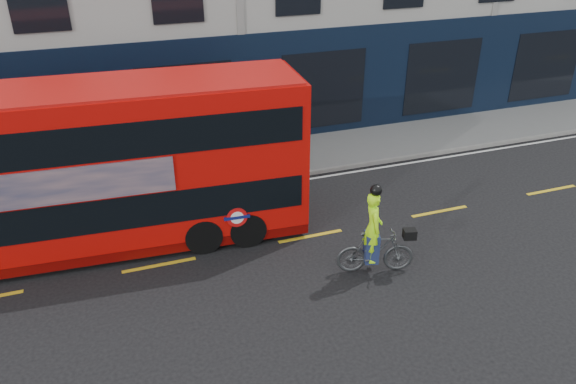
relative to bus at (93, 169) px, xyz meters
name	(u,v)px	position (x,y,z in m)	size (l,w,h in m)	color
ground	(333,267)	(5.16, -2.95, -2.17)	(120.00, 120.00, 0.00)	black
pavement	(257,160)	(5.16, 3.55, -2.11)	(60.00, 3.00, 0.12)	gray
kerb	(270,179)	(5.16, 2.05, -2.10)	(60.00, 0.12, 0.13)	gray
road_edge_line	(273,185)	(5.16, 1.75, -2.16)	(58.00, 0.10, 0.01)	silver
lane_dashes	(310,236)	(5.16, -1.45, -2.16)	(58.00, 0.12, 0.01)	gold
bus	(93,169)	(0.00, 0.00, 0.00)	(10.61, 3.03, 4.22)	red
cyclist	(375,244)	(6.02, -3.41, -1.38)	(1.93, 1.01, 2.35)	#3F4243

